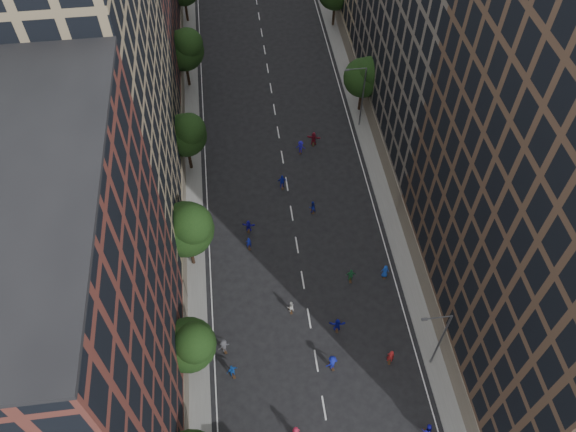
% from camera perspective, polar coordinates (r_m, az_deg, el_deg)
% --- Properties ---
extents(ground, '(240.00, 240.00, 0.00)m').
position_cam_1_polar(ground, '(69.49, -0.53, 5.72)').
color(ground, black).
rests_on(ground, ground).
extents(sidewalk_left, '(4.00, 105.00, 0.15)m').
position_cam_1_polar(sidewalk_left, '(74.95, -10.49, 8.92)').
color(sidewalk_left, slate).
rests_on(sidewalk_left, ground).
extents(sidewalk_right, '(4.00, 105.00, 0.15)m').
position_cam_1_polar(sidewalk_right, '(76.65, 7.88, 10.48)').
color(sidewalk_right, slate).
rests_on(sidewalk_right, ground).
extents(bldg_left_a, '(14.00, 22.00, 30.00)m').
position_cam_1_polar(bldg_left_a, '(41.96, -22.70, -11.05)').
color(bldg_left_a, '#5C2A23').
rests_on(bldg_left_a, ground).
extents(bldg_left_b, '(14.00, 26.00, 34.00)m').
position_cam_1_polar(bldg_left_b, '(55.92, -20.20, 12.20)').
color(bldg_left_b, '#8C7A5B').
rests_on(bldg_left_b, ground).
extents(bldg_right_b, '(14.00, 28.00, 33.00)m').
position_cam_1_polar(bldg_right_b, '(66.56, 16.40, 19.45)').
color(bldg_right_b, '#5F574E').
rests_on(bldg_right_b, ground).
extents(tree_left_1, '(4.80, 4.80, 8.21)m').
position_cam_1_polar(tree_left_1, '(49.70, -9.89, -12.72)').
color(tree_left_1, black).
rests_on(tree_left_1, ground).
extents(tree_left_2, '(5.60, 5.60, 9.45)m').
position_cam_1_polar(tree_left_2, '(55.44, -10.17, -1.20)').
color(tree_left_2, black).
rests_on(tree_left_2, ground).
extents(tree_left_3, '(5.00, 5.00, 8.58)m').
position_cam_1_polar(tree_left_3, '(65.37, -10.28, 8.24)').
color(tree_left_3, black).
rests_on(tree_left_3, ground).
extents(tree_left_4, '(5.40, 5.40, 9.08)m').
position_cam_1_polar(tree_left_4, '(77.74, -10.45, 16.39)').
color(tree_left_4, black).
rests_on(tree_left_4, ground).
extents(tree_right_a, '(5.00, 5.00, 8.39)m').
position_cam_1_polar(tree_right_a, '(73.31, 7.82, 13.91)').
color(tree_right_a, black).
rests_on(tree_right_a, ground).
extents(streetlamp_near, '(2.64, 0.22, 9.06)m').
position_cam_1_polar(streetlamp_near, '(51.41, 15.12, -11.85)').
color(streetlamp_near, '#595B60').
rests_on(streetlamp_near, ground).
extents(streetlamp_far, '(2.64, 0.22, 9.06)m').
position_cam_1_polar(streetlamp_far, '(71.20, 7.45, 12.18)').
color(streetlamp_far, '#595B60').
rests_on(streetlamp_far, ground).
extents(skater_2, '(1.05, 0.88, 1.95)m').
position_cam_1_polar(skater_2, '(52.51, 13.92, -20.34)').
color(skater_2, '#1713A1').
rests_on(skater_2, ground).
extents(skater_3, '(1.41, 1.11, 1.92)m').
position_cam_1_polar(skater_3, '(53.48, 4.50, -14.65)').
color(skater_3, '#121B92').
rests_on(skater_3, ground).
extents(skater_4, '(1.16, 0.82, 1.82)m').
position_cam_1_polar(skater_4, '(53.31, -5.69, -15.39)').
color(skater_4, '#154AAB').
rests_on(skater_4, ground).
extents(skater_5, '(1.66, 0.71, 1.73)m').
position_cam_1_polar(skater_5, '(55.32, 5.03, -10.97)').
color(skater_5, '#1419A4').
rests_on(skater_5, ground).
extents(skater_7, '(0.80, 0.62, 1.92)m').
position_cam_1_polar(skater_7, '(54.42, 10.37, -13.86)').
color(skater_7, '#AC1C1E').
rests_on(skater_7, ground).
extents(skater_8, '(0.80, 0.67, 1.50)m').
position_cam_1_polar(skater_8, '(56.18, 0.27, -9.23)').
color(skater_8, silver).
rests_on(skater_8, ground).
extents(skater_9, '(1.35, 1.08, 1.82)m').
position_cam_1_polar(skater_9, '(54.40, -6.55, -13.01)').
color(skater_9, '#414147').
rests_on(skater_9, ground).
extents(skater_10, '(1.08, 0.54, 1.76)m').
position_cam_1_polar(skater_10, '(58.29, 6.40, -6.01)').
color(skater_10, '#206D3B').
rests_on(skater_10, ground).
extents(skater_11, '(1.51, 0.76, 1.56)m').
position_cam_1_polar(skater_11, '(61.89, -4.03, -1.04)').
color(skater_11, '#1C16B8').
rests_on(skater_11, ground).
extents(skater_12, '(0.90, 0.67, 1.68)m').
position_cam_1_polar(skater_12, '(59.10, 9.83, -5.57)').
color(skater_12, '#153FAD').
rests_on(skater_12, ground).
extents(skater_13, '(0.63, 0.45, 1.61)m').
position_cam_1_polar(skater_13, '(60.47, -4.01, -2.77)').
color(skater_13, '#1725BB').
rests_on(skater_13, ground).
extents(skater_14, '(0.93, 0.80, 1.63)m').
position_cam_1_polar(skater_14, '(63.45, 2.48, 0.91)').
color(skater_14, '#121E93').
rests_on(skater_14, ground).
extents(skater_15, '(1.29, 0.96, 1.77)m').
position_cam_1_polar(skater_15, '(69.83, 1.29, 7.01)').
color(skater_15, '#1E16B3').
rests_on(skater_15, ground).
extents(skater_16, '(1.12, 0.48, 1.91)m').
position_cam_1_polar(skater_16, '(65.72, -0.58, 3.50)').
color(skater_16, '#1623B6').
rests_on(skater_16, ground).
extents(skater_17, '(1.81, 1.03, 1.86)m').
position_cam_1_polar(skater_17, '(70.87, 2.62, 7.83)').
color(skater_17, maroon).
rests_on(skater_17, ground).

